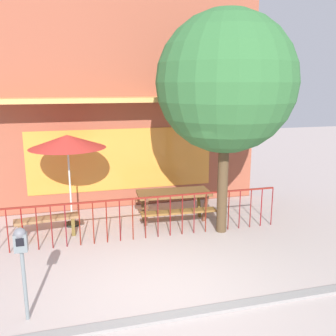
{
  "coord_description": "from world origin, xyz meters",
  "views": [
    {
      "loc": [
        -1.38,
        -5.52,
        3.4
      ],
      "look_at": [
        0.77,
        2.52,
        1.5
      ],
      "focal_mm": 39.63,
      "sensor_mm": 36.0,
      "label": 1
    }
  ],
  "objects_px": {
    "patio_umbrella": "(67,142)",
    "street_tree": "(226,83)",
    "patio_bench": "(47,223)",
    "parking_meter_near": "(21,249)",
    "picnic_table_left": "(174,198)"
  },
  "relations": [
    {
      "from": "picnic_table_left",
      "to": "patio_bench",
      "type": "bearing_deg",
      "value": -175.15
    },
    {
      "from": "patio_umbrella",
      "to": "patio_bench",
      "type": "xyz_separation_m",
      "value": [
        -0.54,
        -0.64,
        -1.71
      ]
    },
    {
      "from": "picnic_table_left",
      "to": "street_tree",
      "type": "relative_size",
      "value": 0.38
    },
    {
      "from": "parking_meter_near",
      "to": "patio_umbrella",
      "type": "bearing_deg",
      "value": 79.31
    },
    {
      "from": "patio_umbrella",
      "to": "parking_meter_near",
      "type": "distance_m",
      "value": 3.85
    },
    {
      "from": "parking_meter_near",
      "to": "street_tree",
      "type": "bearing_deg",
      "value": 30.16
    },
    {
      "from": "street_tree",
      "to": "parking_meter_near",
      "type": "bearing_deg",
      "value": -149.84
    },
    {
      "from": "patio_umbrella",
      "to": "patio_bench",
      "type": "distance_m",
      "value": 1.9
    },
    {
      "from": "patio_umbrella",
      "to": "patio_bench",
      "type": "bearing_deg",
      "value": -130.17
    },
    {
      "from": "street_tree",
      "to": "patio_bench",
      "type": "bearing_deg",
      "value": 170.44
    },
    {
      "from": "street_tree",
      "to": "patio_umbrella",
      "type": "bearing_deg",
      "value": 159.05
    },
    {
      "from": "patio_umbrella",
      "to": "patio_bench",
      "type": "relative_size",
      "value": 1.56
    },
    {
      "from": "patio_bench",
      "to": "street_tree",
      "type": "relative_size",
      "value": 0.29
    },
    {
      "from": "patio_bench",
      "to": "parking_meter_near",
      "type": "xyz_separation_m",
      "value": [
        -0.16,
        -3.03,
        0.76
      ]
    },
    {
      "from": "patio_umbrella",
      "to": "street_tree",
      "type": "relative_size",
      "value": 0.45
    }
  ]
}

